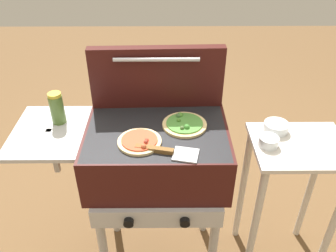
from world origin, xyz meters
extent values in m
cube|color=#38110F|center=(0.00, 0.00, 0.78)|extent=(0.64, 0.48, 0.24)
cube|color=black|center=(0.00, 0.00, 0.90)|extent=(0.61, 0.46, 0.01)
cube|color=#B4B4B4|center=(-0.48, 0.00, 0.89)|extent=(0.32, 0.41, 0.02)
cube|color=#B4B4B4|center=(-0.48, 0.00, 0.78)|extent=(0.02, 0.02, 0.24)
cube|color=#B4B4B4|center=(0.00, -0.25, 0.61)|extent=(0.58, 0.02, 0.10)
cylinder|color=black|center=(-0.12, -0.28, 0.61)|extent=(0.04, 0.02, 0.04)
cylinder|color=black|center=(0.12, -0.28, 0.61)|extent=(0.04, 0.02, 0.04)
cylinder|color=#B4B4B4|center=(-0.27, -0.19, 0.33)|extent=(0.04, 0.04, 0.66)
cylinder|color=#B4B4B4|center=(0.27, -0.19, 0.33)|extent=(0.04, 0.04, 0.66)
cylinder|color=#B4B4B4|center=(-0.27, 0.19, 0.33)|extent=(0.04, 0.04, 0.66)
cylinder|color=#B4B4B4|center=(0.27, 0.19, 0.33)|extent=(0.04, 0.04, 0.66)
cube|color=#38110F|center=(0.00, 0.21, 1.05)|extent=(0.63, 0.07, 0.30)
cylinder|color=#B7B7BC|center=(0.00, 0.17, 1.16)|extent=(0.38, 0.02, 0.02)
cylinder|color=beige|center=(-0.07, -0.09, 0.91)|extent=(0.19, 0.19, 0.01)
cylinder|color=#D14C2D|center=(-0.07, -0.09, 0.92)|extent=(0.15, 0.15, 0.01)
sphere|color=#9D3C2D|center=(-0.04, -0.12, 0.92)|extent=(0.02, 0.02, 0.02)
sphere|color=#B54832|center=(-0.04, -0.10, 0.92)|extent=(0.02, 0.02, 0.02)
sphere|color=#B95632|center=(-0.05, -0.15, 0.92)|extent=(0.02, 0.02, 0.02)
cylinder|color=#E0C17F|center=(0.12, 0.03, 0.91)|extent=(0.20, 0.20, 0.01)
cylinder|color=#4C8C38|center=(0.12, 0.03, 0.92)|extent=(0.16, 0.16, 0.01)
sphere|color=#53723B|center=(0.11, -0.02, 0.92)|extent=(0.02, 0.02, 0.02)
sphere|color=#518B31|center=(0.11, 0.09, 0.92)|extent=(0.03, 0.03, 0.03)
sphere|color=#436A39|center=(0.10, 0.08, 0.92)|extent=(0.02, 0.02, 0.02)
sphere|color=#556F2B|center=(0.10, 0.08, 0.92)|extent=(0.02, 0.02, 0.02)
sphere|color=#438E36|center=(0.13, -0.01, 0.92)|extent=(0.02, 0.02, 0.02)
sphere|color=#45772A|center=(0.10, 0.04, 0.92)|extent=(0.02, 0.02, 0.02)
cylinder|color=#4C6B2D|center=(-0.45, 0.07, 0.97)|extent=(0.06, 0.06, 0.13)
cylinder|color=gold|center=(-0.45, 0.07, 1.04)|extent=(0.06, 0.06, 0.01)
cube|color=#B7BABF|center=(0.12, -0.18, 0.90)|extent=(0.12, 0.11, 0.01)
cube|color=brown|center=(-0.01, -0.15, 0.91)|extent=(0.16, 0.06, 0.02)
cube|color=beige|center=(0.66, 0.00, 0.81)|extent=(0.44, 0.36, 0.02)
cylinder|color=beige|center=(0.47, -0.15, 0.40)|extent=(0.04, 0.04, 0.80)
cylinder|color=beige|center=(0.85, -0.15, 0.40)|extent=(0.04, 0.04, 0.80)
cylinder|color=beige|center=(0.47, 0.15, 0.40)|extent=(0.04, 0.04, 0.80)
cylinder|color=beige|center=(0.85, 0.15, 0.40)|extent=(0.04, 0.04, 0.80)
cylinder|color=silver|center=(0.51, -0.01, 0.84)|extent=(0.09, 0.09, 0.04)
cylinder|color=beige|center=(0.51, -0.01, 0.83)|extent=(0.07, 0.07, 0.02)
cylinder|color=silver|center=(0.57, 0.11, 0.84)|extent=(0.12, 0.12, 0.04)
cylinder|color=#4C7533|center=(0.57, 0.11, 0.83)|extent=(0.10, 0.10, 0.02)
camera|label=1|loc=(0.04, -1.29, 1.81)|focal=37.95mm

